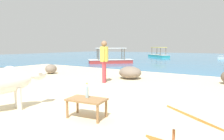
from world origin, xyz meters
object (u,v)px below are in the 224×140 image
at_px(boat_red, 111,60).
at_px(boat_teal, 158,55).
at_px(low_bench_table, 87,102).
at_px(person_standing, 104,58).
at_px(bottle, 87,92).
at_px(deck_chair_near, 185,135).
at_px(cow, 0,82).

relative_size(boat_red, boat_teal, 0.95).
height_order(low_bench_table, boat_red, boat_red).
relative_size(person_standing, boat_teal, 0.45).
bearing_deg(bottle, deck_chair_near, -18.32).
xyz_separation_m(bottle, boat_teal, (-6.84, 22.26, -0.26)).
xyz_separation_m(low_bench_table, boat_teal, (-6.89, 22.34, -0.08)).
bearing_deg(deck_chair_near, cow, -53.06).
relative_size(deck_chair_near, boat_red, 0.27).
bearing_deg(bottle, boat_teal, 107.08).
relative_size(low_bench_table, person_standing, 0.51).
bearing_deg(deck_chair_near, boat_teal, -123.52).
bearing_deg(boat_red, deck_chair_near, -97.90).
xyz_separation_m(cow, bottle, (1.74, 0.80, -0.14)).
distance_m(low_bench_table, boat_red, 13.01).
distance_m(deck_chair_near, person_standing, 5.68).
bearing_deg(low_bench_table, boat_teal, 97.84).
xyz_separation_m(boat_red, boat_teal, (-0.03, 11.29, 0.00)).
xyz_separation_m(deck_chair_near, person_standing, (-4.02, 3.97, 0.56)).
distance_m(cow, deck_chair_near, 3.83).
xyz_separation_m(deck_chair_near, boat_teal, (-8.92, 22.95, -0.13)).
bearing_deg(boat_red, boat_teal, 44.95).
distance_m(bottle, deck_chair_near, 2.19).
height_order(person_standing, boat_teal, person_standing).
bearing_deg(boat_red, person_standing, -102.86).
bearing_deg(bottle, person_standing, 120.54).
relative_size(cow, bottle, 5.90).
bearing_deg(cow, deck_chair_near, -67.66).
xyz_separation_m(deck_chair_near, boat_red, (-8.89, 11.66, -0.13)).
bearing_deg(low_bench_table, person_standing, 111.33).
xyz_separation_m(low_bench_table, deck_chair_near, (2.03, -0.61, 0.06)).
relative_size(cow, person_standing, 1.08).
distance_m(low_bench_table, deck_chair_near, 2.12).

